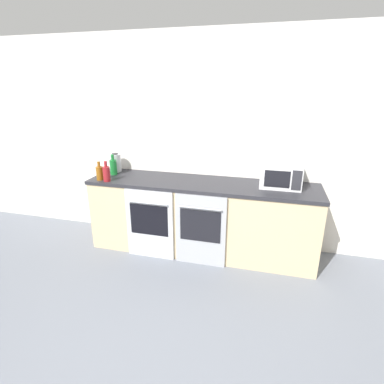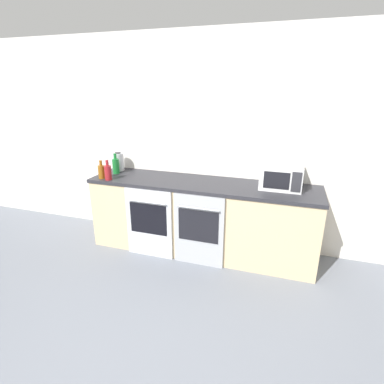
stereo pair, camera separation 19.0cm
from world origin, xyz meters
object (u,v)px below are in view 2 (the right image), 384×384
bottle_red (108,172)px  microwave (281,176)px  oven_left (149,223)px  bottle_green (116,166)px  oven_right (199,230)px  kettle (119,162)px  bottle_amber (102,171)px

bottle_red → microwave: bearing=9.2°
oven_left → bottle_red: (-0.56, 0.09, 0.56)m
bottle_red → bottle_green: bearing=102.8°
oven_right → kettle: bearing=158.5°
oven_right → bottle_amber: bearing=174.9°
oven_right → bottle_green: bearing=163.4°
oven_left → bottle_amber: bearing=170.3°
oven_right → bottle_amber: bottle_amber is taller
oven_left → bottle_green: bottle_green is taller
microwave → oven_right: bearing=-153.4°
microwave → bottle_amber: 2.13m
oven_left → microwave: bearing=16.0°
microwave → bottle_red: microwave is taller
bottle_green → microwave: bearing=1.2°
microwave → bottle_red: size_ratio=1.82×
oven_right → microwave: size_ratio=1.92×
oven_right → kettle: size_ratio=3.47×
bottle_green → kettle: 0.14m
bottle_red → bottle_green: bottle_green is taller
bottle_red → bottle_amber: bottle_red is taller
kettle → bottle_red: bearing=-75.9°
microwave → bottle_red: (-2.00, -0.33, -0.04)m
bottle_green → bottle_amber: bottle_green is taller
oven_right → bottle_green: (-1.24, 0.37, 0.56)m
microwave → kettle: (-2.10, 0.09, -0.02)m
bottle_amber → kettle: (0.00, 0.39, 0.03)m
oven_left → oven_right: same height
bottle_green → kettle: (-0.04, 0.14, 0.02)m
oven_left → kettle: 1.02m
microwave → bottle_green: bearing=-178.8°
microwave → bottle_green: 2.06m
bottle_amber → kettle: 0.39m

